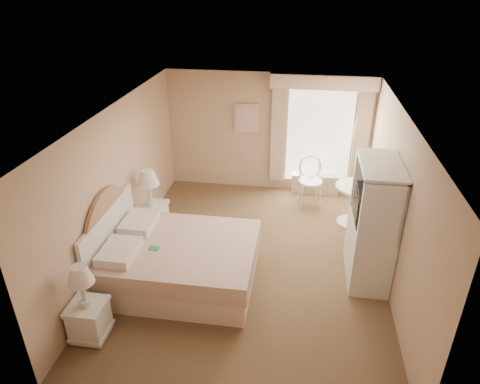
% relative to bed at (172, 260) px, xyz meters
% --- Properties ---
extents(room, '(4.21, 5.51, 2.51)m').
position_rel_bed_xyz_m(room, '(1.11, 0.66, 0.87)').
color(room, brown).
rests_on(room, ground).
extents(window, '(2.05, 0.22, 2.51)m').
position_rel_bed_xyz_m(window, '(2.16, 3.32, 0.96)').
color(window, white).
rests_on(window, room).
extents(framed_art, '(0.52, 0.04, 0.62)m').
position_rel_bed_xyz_m(framed_art, '(0.66, 3.38, 1.17)').
color(framed_art, tan).
rests_on(framed_art, room).
extents(bed, '(2.27, 1.78, 1.58)m').
position_rel_bed_xyz_m(bed, '(0.00, 0.00, 0.00)').
color(bed, '#DAA88E').
rests_on(bed, room).
extents(nightstand_near, '(0.45, 0.45, 1.10)m').
position_rel_bed_xyz_m(nightstand_near, '(-0.73, -1.26, 0.04)').
color(nightstand_near, white).
rests_on(nightstand_near, room).
extents(nightstand_far, '(0.51, 0.51, 1.24)m').
position_rel_bed_xyz_m(nightstand_far, '(-0.73, 1.21, 0.09)').
color(nightstand_far, white).
rests_on(nightstand_far, room).
extents(round_table, '(0.74, 0.74, 0.78)m').
position_rel_bed_xyz_m(round_table, '(2.85, 2.13, 0.14)').
color(round_table, silver).
rests_on(round_table, room).
extents(cafe_chair, '(0.55, 0.55, 0.99)m').
position_rel_bed_xyz_m(cafe_chair, '(2.03, 2.85, 0.19)').
color(cafe_chair, silver).
rests_on(cafe_chair, room).
extents(armoire, '(0.57, 1.14, 1.90)m').
position_rel_bed_xyz_m(armoire, '(2.93, 0.57, 0.41)').
color(armoire, white).
rests_on(armoire, room).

